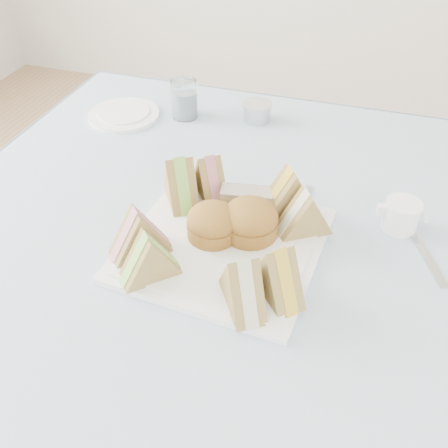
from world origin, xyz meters
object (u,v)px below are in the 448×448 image
(table, at_px, (215,341))
(water_glass, at_px, (184,99))
(serving_plate, at_px, (224,244))
(creamer_jug, at_px, (401,215))

(table, xyz_separation_m, water_glass, (-0.18, 0.33, 0.42))
(serving_plate, distance_m, creamer_jug, 0.31)
(table, distance_m, water_glass, 0.57)
(table, relative_size, creamer_jug, 14.58)
(serving_plate, height_order, water_glass, water_glass)
(water_glass, bearing_deg, table, -61.28)
(serving_plate, relative_size, water_glass, 3.46)
(table, height_order, water_glass, water_glass)
(table, height_order, serving_plate, serving_plate)
(table, bearing_deg, water_glass, 118.72)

